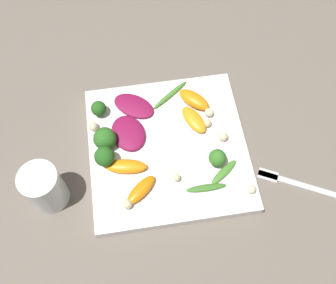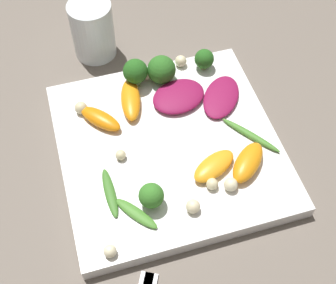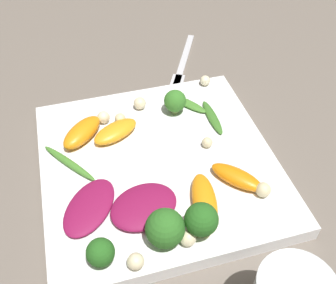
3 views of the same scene
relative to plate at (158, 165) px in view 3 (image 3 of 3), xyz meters
name	(u,v)px [view 3 (image 3 of 3)]	position (x,y,z in m)	size (l,w,h in m)	color
ground_plane	(159,171)	(0.00, 0.00, -0.01)	(2.40, 2.40, 0.00)	#6B6056
plate	(158,165)	(0.00, 0.00, 0.00)	(0.30, 0.30, 0.02)	white
fork	(182,65)	(-0.10, -0.22, -0.01)	(0.09, 0.16, 0.01)	silver
radicchio_leaf_0	(89,207)	(0.10, 0.05, 0.02)	(0.09, 0.10, 0.01)	maroon
radicchio_leaf_1	(144,206)	(0.04, 0.07, 0.02)	(0.09, 0.08, 0.01)	maroon
orange_segment_0	(116,131)	(0.04, -0.06, 0.02)	(0.07, 0.06, 0.02)	orange
orange_segment_1	(204,200)	(-0.03, 0.08, 0.02)	(0.04, 0.08, 0.02)	orange
orange_segment_2	(237,177)	(-0.08, 0.06, 0.02)	(0.06, 0.07, 0.02)	orange
orange_segment_3	(82,132)	(0.09, -0.07, 0.02)	(0.07, 0.07, 0.02)	orange
broccoli_floret_0	(165,229)	(0.02, 0.11, 0.03)	(0.04, 0.04, 0.04)	#84AD5B
broccoli_floret_1	(175,101)	(-0.05, -0.08, 0.03)	(0.03, 0.03, 0.04)	#7A9E51
broccoli_floret_2	(201,220)	(-0.02, 0.12, 0.04)	(0.04, 0.04, 0.05)	#84AD5B
broccoli_floret_3	(101,253)	(0.09, 0.12, 0.03)	(0.03, 0.03, 0.03)	#84AD5B
arugula_sprig_0	(188,103)	(-0.07, -0.09, 0.01)	(0.05, 0.06, 0.01)	#47842D
arugula_sprig_1	(69,163)	(0.11, -0.02, 0.01)	(0.06, 0.08, 0.01)	#47842D
arugula_sprig_2	(212,117)	(-0.09, -0.06, 0.01)	(0.01, 0.07, 0.01)	#3D7528
macadamia_nut_0	(104,117)	(0.06, -0.09, 0.02)	(0.02, 0.02, 0.02)	beige
macadamia_nut_1	(120,119)	(0.03, -0.08, 0.02)	(0.02, 0.02, 0.02)	beige
macadamia_nut_2	(136,261)	(0.06, 0.14, 0.02)	(0.02, 0.02, 0.02)	beige
macadamia_nut_3	(141,103)	(0.00, -0.11, 0.02)	(0.02, 0.02, 0.02)	beige
macadamia_nut_4	(207,142)	(-0.07, -0.01, 0.02)	(0.01, 0.01, 0.01)	beige
macadamia_nut_5	(205,81)	(-0.11, -0.13, 0.02)	(0.02, 0.02, 0.02)	beige
macadamia_nut_6	(263,190)	(-0.11, 0.09, 0.02)	(0.02, 0.02, 0.02)	beige
macadamia_nut_7	(187,238)	(0.00, 0.12, 0.02)	(0.02, 0.02, 0.02)	beige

